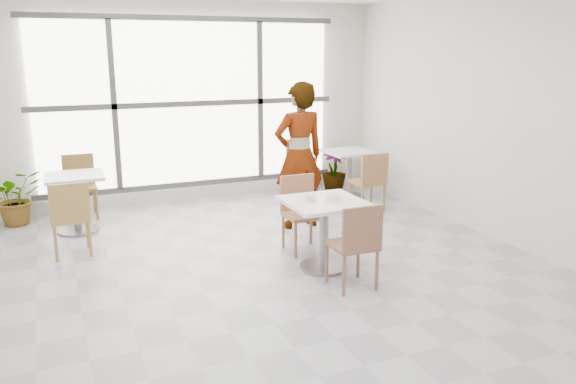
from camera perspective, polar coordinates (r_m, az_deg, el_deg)
name	(u,v)px	position (r m, az deg, el deg)	size (l,w,h in m)	color
floor	(276,281)	(5.88, -1.16, -8.83)	(7.00, 7.00, 0.00)	#9E9EA5
wall_back	(189,103)	(8.80, -9.83, 8.72)	(6.00, 6.00, 0.00)	silver
wall_right	(517,120)	(7.14, 21.89, 6.73)	(7.00, 7.00, 0.00)	silver
window	(190,104)	(8.74, -9.73, 8.69)	(4.60, 0.07, 2.52)	white
main_table	(324,221)	(6.04, 3.61, -2.95)	(0.80, 0.80, 0.75)	white
chair_near	(356,241)	(5.54, 6.84, -4.87)	(0.42, 0.42, 0.87)	brown
chair_far	(301,208)	(6.64, 1.28, -1.56)	(0.42, 0.42, 0.87)	#9C6342
oatmeal_bowl	(332,198)	(5.93, 4.42, -0.56)	(0.21, 0.21, 0.10)	white
coffee_cup	(309,199)	(5.92, 2.14, -0.69)	(0.16, 0.13, 0.07)	silver
person	(299,156)	(7.39, 1.12, 3.62)	(0.69, 0.45, 1.90)	black
bg_table_left	(76,195)	(7.75, -20.44, -0.27)	(0.70, 0.70, 0.75)	silver
bg_table_right	(349,167)	(9.03, 6.07, 2.49)	(0.70, 0.70, 0.75)	silver
bg_chair_left_near	(70,214)	(6.83, -20.91, -2.06)	(0.42, 0.42, 0.87)	olive
bg_chair_left_far	(80,182)	(8.45, -20.06, 0.98)	(0.42, 0.42, 0.87)	brown
bg_chair_right_near	(370,178)	(8.22, 8.23, 1.36)	(0.42, 0.42, 0.87)	olive
bg_chair_right_far	(301,163)	(9.28, 1.26, 2.95)	(0.42, 0.42, 0.87)	olive
plant_left	(16,197)	(8.43, -25.48, -0.49)	(0.66, 0.57, 0.74)	#568739
plant_right	(334,170)	(9.41, 4.65, 2.22)	(0.41, 0.41, 0.73)	#538C3E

